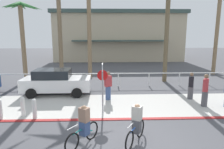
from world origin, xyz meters
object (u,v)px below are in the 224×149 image
object	(u,v)px
car_white_1	(56,82)
cyclist_blue_1	(136,124)
stop_sign_bike_lane	(103,81)
pedestrian_2	(191,87)
palm_tree_0	(21,21)
pedestrian_0	(205,92)
bollard_0	(0,109)
cyclist_teal_0	(84,126)
pedestrian_1	(108,87)
bollard_2	(23,106)
bollard_1	(34,109)
palm_tree_2	(89,9)
palm_tree_4	(220,6)

from	to	relation	value
car_white_1	cyclist_blue_1	distance (m)	7.72
stop_sign_bike_lane	pedestrian_2	world-z (taller)	stop_sign_bike_lane
palm_tree_0	stop_sign_bike_lane	bearing A→B (deg)	-49.01
pedestrian_0	bollard_0	bearing A→B (deg)	-172.49
stop_sign_bike_lane	cyclist_teal_0	size ratio (longest dim) A/B	1.68
palm_tree_0	pedestrian_2	world-z (taller)	palm_tree_0
stop_sign_bike_lane	cyclist_blue_1	world-z (taller)	stop_sign_bike_lane
car_white_1	palm_tree_0	bearing A→B (deg)	130.38
bollard_0	palm_tree_0	bearing A→B (deg)	102.02
stop_sign_bike_lane	cyclist_teal_0	world-z (taller)	stop_sign_bike_lane
stop_sign_bike_lane	pedestrian_1	bearing A→B (deg)	81.83
bollard_2	cyclist_teal_0	world-z (taller)	cyclist_teal_0
bollard_1	bollard_2	size ratio (longest dim) A/B	1.00
palm_tree_2	pedestrian_0	bearing A→B (deg)	-49.05
stop_sign_bike_lane	palm_tree_4	size ratio (longest dim) A/B	0.28
cyclist_blue_1	palm_tree_4	bearing A→B (deg)	52.84
palm_tree_4	pedestrian_2	bearing A→B (deg)	-125.60
palm_tree_4	palm_tree_0	bearing A→B (deg)	-172.21
palm_tree_0	pedestrian_1	world-z (taller)	palm_tree_0
palm_tree_0	bollard_1	bearing A→B (deg)	-67.74
stop_sign_bike_lane	bollard_0	xyz separation A→B (m)	(-4.82, -0.59, -1.16)
palm_tree_0	cyclist_teal_0	distance (m)	12.78
pedestrian_0	pedestrian_2	world-z (taller)	pedestrian_0
palm_tree_2	palm_tree_4	size ratio (longest dim) A/B	0.92
stop_sign_bike_lane	pedestrian_2	distance (m)	5.86
bollard_2	palm_tree_0	distance (m)	9.34
bollard_0	cyclist_teal_0	xyz separation A→B (m)	(4.14, -2.39, 0.18)
cyclist_teal_0	pedestrian_2	xyz separation A→B (m)	(6.07, 5.10, 0.08)
bollard_1	cyclist_teal_0	size ratio (longest dim) A/B	0.66
cyclist_blue_1	pedestrian_2	size ratio (longest dim) A/B	0.96
bollard_0	pedestrian_0	world-z (taller)	pedestrian_0
palm_tree_0	car_white_1	world-z (taller)	palm_tree_0
palm_tree_4	pedestrian_0	world-z (taller)	palm_tree_4
car_white_1	cyclist_blue_1	xyz separation A→B (m)	(4.36, -6.38, -0.18)
cyclist_teal_0	cyclist_blue_1	distance (m)	1.94
palm_tree_4	cyclist_teal_0	xyz separation A→B (m)	(-11.66, -12.91, -5.84)
palm_tree_0	pedestrian_2	distance (m)	13.76
palm_tree_2	cyclist_teal_0	distance (m)	12.82
bollard_1	cyclist_blue_1	xyz separation A→B (m)	(4.48, -2.32, 0.18)
cyclist_teal_0	cyclist_blue_1	bearing A→B (deg)	2.46
pedestrian_1	pedestrian_2	size ratio (longest dim) A/B	1.05
palm_tree_0	bollard_0	bearing A→B (deg)	-77.98
bollard_1	cyclist_teal_0	world-z (taller)	cyclist_teal_0
stop_sign_bike_lane	palm_tree_0	bearing A→B (deg)	130.99
cyclist_blue_1	stop_sign_bike_lane	bearing A→B (deg)	113.50
bollard_0	cyclist_blue_1	distance (m)	6.50
stop_sign_bike_lane	palm_tree_4	world-z (taller)	palm_tree_4
bollard_1	palm_tree_4	world-z (taller)	palm_tree_4
bollard_0	pedestrian_0	size ratio (longest dim) A/B	0.54
stop_sign_bike_lane	pedestrian_0	size ratio (longest dim) A/B	1.39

